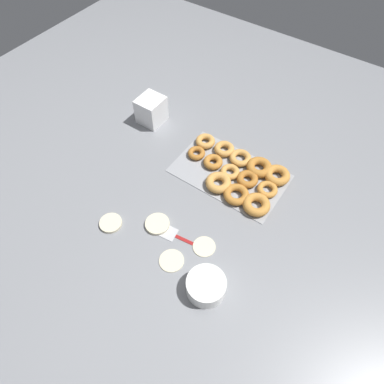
{
  "coord_description": "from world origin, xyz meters",
  "views": [
    {
      "loc": [
        -0.55,
        0.61,
        1.22
      ],
      "look_at": [
        -0.07,
        -0.08,
        0.04
      ],
      "focal_mm": 32.0,
      "sensor_mm": 36.0,
      "label": 1
    }
  ],
  "objects_px": {
    "pancake_0": "(157,224)",
    "container_stack": "(151,110)",
    "pancake_1": "(172,260)",
    "batter_bowl": "(206,286)",
    "pancake_3": "(111,223)",
    "spatula": "(170,233)",
    "pancake_2": "(204,246)",
    "donut_tray": "(238,174)"
  },
  "relations": [
    {
      "from": "pancake_2",
      "to": "donut_tray",
      "type": "distance_m",
      "value": 0.39
    },
    {
      "from": "pancake_0",
      "to": "container_stack",
      "type": "distance_m",
      "value": 0.63
    },
    {
      "from": "spatula",
      "to": "pancake_0",
      "type": "bearing_deg",
      "value": -10.45
    },
    {
      "from": "pancake_2",
      "to": "spatula",
      "type": "relative_size",
      "value": 0.37
    },
    {
      "from": "pancake_0",
      "to": "container_stack",
      "type": "bearing_deg",
      "value": -49.51
    },
    {
      "from": "pancake_0",
      "to": "pancake_2",
      "type": "height_order",
      "value": "pancake_0"
    },
    {
      "from": "pancake_0",
      "to": "spatula",
      "type": "relative_size",
      "value": 0.41
    },
    {
      "from": "container_stack",
      "to": "pancake_2",
      "type": "bearing_deg",
      "value": 143.93
    },
    {
      "from": "pancake_2",
      "to": "container_stack",
      "type": "relative_size",
      "value": 0.67
    },
    {
      "from": "donut_tray",
      "to": "batter_bowl",
      "type": "height_order",
      "value": "batter_bowl"
    },
    {
      "from": "donut_tray",
      "to": "pancake_2",
      "type": "bearing_deg",
      "value": 100.44
    },
    {
      "from": "donut_tray",
      "to": "container_stack",
      "type": "xyz_separation_m",
      "value": [
        0.55,
        -0.07,
        0.05
      ]
    },
    {
      "from": "pancake_0",
      "to": "pancake_1",
      "type": "bearing_deg",
      "value": 146.38
    },
    {
      "from": "pancake_2",
      "to": "batter_bowl",
      "type": "bearing_deg",
      "value": 125.39
    },
    {
      "from": "pancake_2",
      "to": "container_stack",
      "type": "distance_m",
      "value": 0.77
    },
    {
      "from": "spatula",
      "to": "batter_bowl",
      "type": "bearing_deg",
      "value": 148.23
    },
    {
      "from": "pancake_1",
      "to": "pancake_3",
      "type": "distance_m",
      "value": 0.3
    },
    {
      "from": "pancake_0",
      "to": "pancake_3",
      "type": "xyz_separation_m",
      "value": [
        0.16,
        0.11,
        -0.0
      ]
    },
    {
      "from": "donut_tray",
      "to": "pancake_3",
      "type": "bearing_deg",
      "value": 59.55
    },
    {
      "from": "pancake_1",
      "to": "pancake_2",
      "type": "xyz_separation_m",
      "value": [
        -0.07,
        -0.12,
        -0.0
      ]
    },
    {
      "from": "pancake_0",
      "to": "pancake_1",
      "type": "height_order",
      "value": "pancake_0"
    },
    {
      "from": "pancake_1",
      "to": "spatula",
      "type": "bearing_deg",
      "value": -49.37
    },
    {
      "from": "pancake_2",
      "to": "container_stack",
      "type": "height_order",
      "value": "container_stack"
    },
    {
      "from": "pancake_0",
      "to": "container_stack",
      "type": "height_order",
      "value": "container_stack"
    },
    {
      "from": "spatula",
      "to": "donut_tray",
      "type": "bearing_deg",
      "value": -108.46
    },
    {
      "from": "container_stack",
      "to": "spatula",
      "type": "distance_m",
      "value": 0.68
    },
    {
      "from": "pancake_0",
      "to": "pancake_3",
      "type": "relative_size",
      "value": 1.09
    },
    {
      "from": "pancake_3",
      "to": "spatula",
      "type": "xyz_separation_m",
      "value": [
        -0.22,
        -0.1,
        -0.0
      ]
    },
    {
      "from": "batter_bowl",
      "to": "spatula",
      "type": "xyz_separation_m",
      "value": [
        0.25,
        -0.11,
        -0.03
      ]
    },
    {
      "from": "donut_tray",
      "to": "container_stack",
      "type": "relative_size",
      "value": 3.74
    },
    {
      "from": "pancake_1",
      "to": "container_stack",
      "type": "xyz_separation_m",
      "value": [
        0.55,
        -0.57,
        0.06
      ]
    },
    {
      "from": "batter_bowl",
      "to": "container_stack",
      "type": "relative_size",
      "value": 1.07
    },
    {
      "from": "pancake_3",
      "to": "spatula",
      "type": "bearing_deg",
      "value": -155.44
    },
    {
      "from": "pancake_1",
      "to": "batter_bowl",
      "type": "height_order",
      "value": "batter_bowl"
    },
    {
      "from": "pancake_1",
      "to": "pancake_3",
      "type": "height_order",
      "value": "pancake_3"
    },
    {
      "from": "pancake_3",
      "to": "donut_tray",
      "type": "relative_size",
      "value": 0.18
    },
    {
      "from": "pancake_2",
      "to": "pancake_1",
      "type": "bearing_deg",
      "value": 60.0
    },
    {
      "from": "pancake_2",
      "to": "spatula",
      "type": "xyz_separation_m",
      "value": [
        0.15,
        0.03,
        -0.0
      ]
    },
    {
      "from": "pancake_1",
      "to": "donut_tray",
      "type": "height_order",
      "value": "donut_tray"
    },
    {
      "from": "pancake_1",
      "to": "donut_tray",
      "type": "distance_m",
      "value": 0.5
    },
    {
      "from": "donut_tray",
      "to": "batter_bowl",
      "type": "relative_size",
      "value": 3.48
    },
    {
      "from": "pancake_2",
      "to": "donut_tray",
      "type": "height_order",
      "value": "donut_tray"
    }
  ]
}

